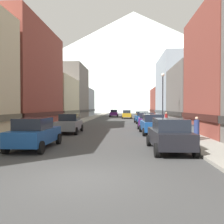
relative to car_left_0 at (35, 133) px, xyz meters
name	(u,v)px	position (x,y,z in m)	size (l,w,h in m)	color
ground_plane	(82,179)	(3.80, -5.61, -0.90)	(400.00, 400.00, 0.00)	#3C3C3C
sidewalk_left	(84,120)	(-2.45, 29.39, -0.82)	(2.50, 100.00, 0.15)	gray
sidewalk_right	(153,120)	(10.05, 29.39, -0.82)	(2.50, 100.00, 0.15)	gray
storefront_left_1	(10,79)	(-8.14, 13.36, 4.75)	(9.18, 13.09, 11.65)	brown
storefront_left_2	(51,100)	(-7.37, 26.09, 2.66)	(7.63, 11.22, 7.39)	beige
storefront_left_3	(66,93)	(-7.75, 37.47, 4.56)	(8.40, 11.35, 11.27)	#66605B
storefront_left_4	(77,103)	(-7.72, 48.49, 2.55)	(8.33, 10.59, 7.17)	#99A5B2
storefront_right_2	(207,97)	(15.57, 17.74, 2.81)	(8.84, 10.52, 7.70)	#66605B
storefront_right_3	(186,90)	(15.96, 29.66, 4.57)	(9.61, 12.82, 11.29)	#99A5B2
storefront_right_4	(174,104)	(16.14, 41.67, 2.31)	(9.97, 10.70, 6.66)	brown
car_left_0	(35,133)	(0.00, 0.00, 0.00)	(2.10, 4.42, 1.78)	#19478C
car_left_1	(69,123)	(0.00, 8.36, 0.00)	(2.22, 4.47, 1.78)	slate
car_right_0	(169,135)	(7.60, -0.37, 0.00)	(2.15, 4.44, 1.78)	black
car_right_1	(152,124)	(7.60, 7.89, 0.00)	(2.17, 4.45, 1.78)	#19478C
car_right_2	(147,120)	(7.60, 14.00, 0.00)	(2.25, 4.48, 1.78)	#591E72
car_right_3	(142,117)	(7.60, 22.06, 0.00)	(2.24, 4.48, 1.78)	#19478C
car_driving_0	(127,114)	(5.40, 37.29, 0.00)	(2.06, 4.40, 1.78)	#B28419
car_driving_1	(114,113)	(2.20, 46.29, 0.00)	(2.06, 4.40, 1.78)	#591E72
trash_bin_right	(194,132)	(10.15, 3.94, -0.26)	(0.59, 0.59, 0.98)	#4C5156
potted_plant_0	(175,123)	(10.80, 13.85, -0.29)	(0.60, 0.60, 0.86)	gray
pedestrian_0	(197,129)	(10.05, 3.07, -0.02)	(0.36, 0.36, 1.59)	navy
pedestrian_1	(166,120)	(10.05, 15.34, 0.01)	(0.36, 0.36, 1.65)	maroon
streetlamp_right	(163,92)	(9.15, 12.18, 3.09)	(0.36, 0.36, 5.86)	black
mountain_backdrop	(133,61)	(13.52, 254.39, 53.67)	(349.96, 349.96, 109.15)	silver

